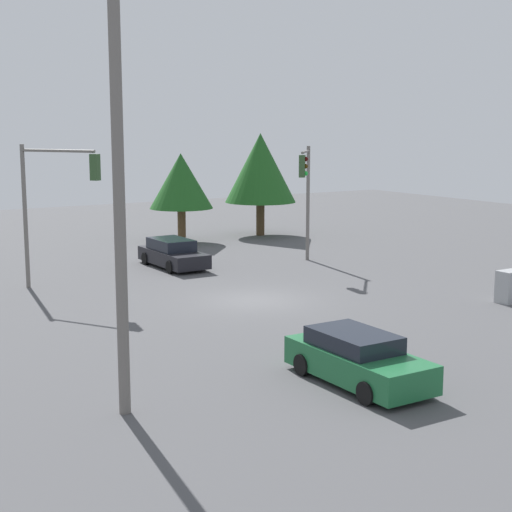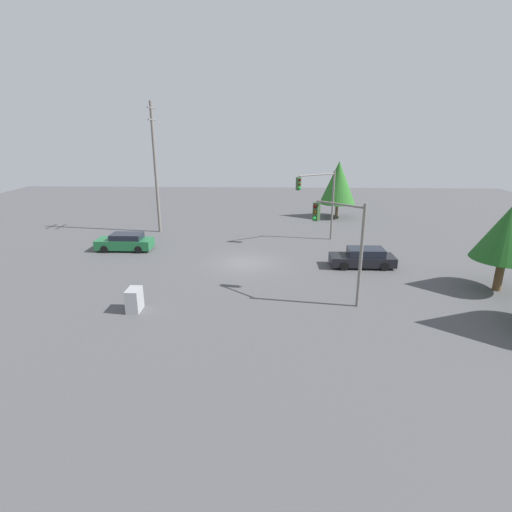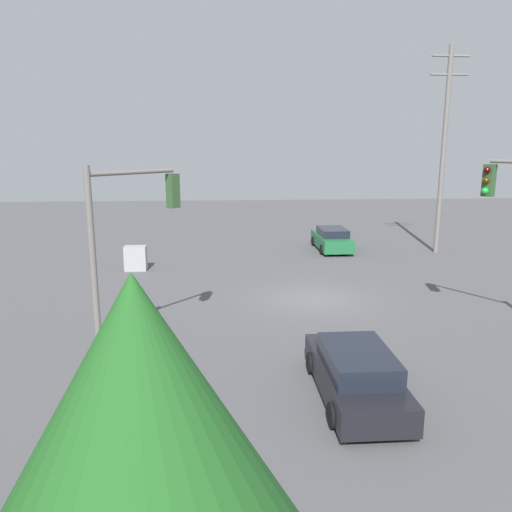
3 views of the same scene
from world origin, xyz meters
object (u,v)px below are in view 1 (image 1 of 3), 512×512
(traffic_signal_main, at_px, (53,191))
(sedan_green, at_px, (357,359))
(sedan_dark, at_px, (173,254))
(traffic_signal_cross, at_px, (306,185))
(electrical_cabinet, at_px, (511,287))

(traffic_signal_main, bearing_deg, sedan_green, -20.74)
(sedan_dark, bearing_deg, sedan_green, 79.28)
(sedan_green, relative_size, traffic_signal_cross, 0.76)
(traffic_signal_cross, bearing_deg, traffic_signal_main, -49.90)
(sedan_green, bearing_deg, sedan_dark, -100.72)
(traffic_signal_main, xyz_separation_m, electrical_cabinet, (-14.46, 11.59, -3.56))
(traffic_signal_main, xyz_separation_m, traffic_signal_cross, (-12.64, 0.23, -0.21))
(traffic_signal_main, distance_m, electrical_cabinet, 18.87)
(sedan_dark, xyz_separation_m, sedan_green, (3.52, 18.61, 0.01))
(traffic_signal_main, bearing_deg, electrical_cabinet, 19.60)
(sedan_dark, height_order, traffic_signal_main, traffic_signal_main)
(traffic_signal_cross, xyz_separation_m, electrical_cabinet, (-1.82, 11.36, -3.35))
(sedan_dark, distance_m, sedan_green, 18.94)
(sedan_green, distance_m, traffic_signal_cross, 18.78)
(sedan_green, xyz_separation_m, traffic_signal_main, (3.11, -16.07, 3.53))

